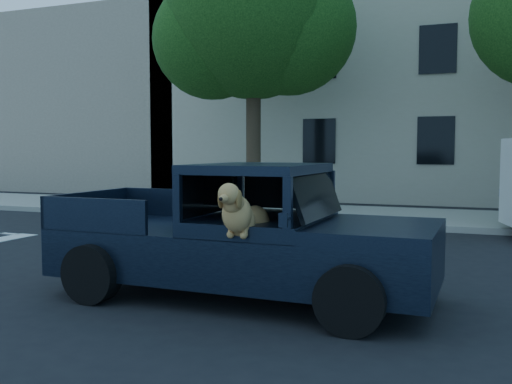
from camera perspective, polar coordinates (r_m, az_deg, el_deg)
ground at (r=7.10m, az=1.37°, el=-11.23°), size 120.00×120.00×0.00m
far_sidewalk at (r=15.91m, az=12.74°, el=-2.42°), size 60.00×4.00×0.15m
lane_stripes at (r=10.02m, az=19.15°, el=-6.85°), size 21.60×0.14×0.01m
street_tree_left at (r=17.66m, az=-0.14°, el=16.74°), size 6.00×5.20×8.60m
building_main at (r=23.09m, az=23.21°, el=10.40°), size 26.00×6.00×9.00m
building_left at (r=28.82m, az=-15.92°, el=8.28°), size 12.00×6.00×8.00m
pickup_truck at (r=7.30m, az=-2.06°, el=-6.11°), size 4.83×2.49×1.72m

